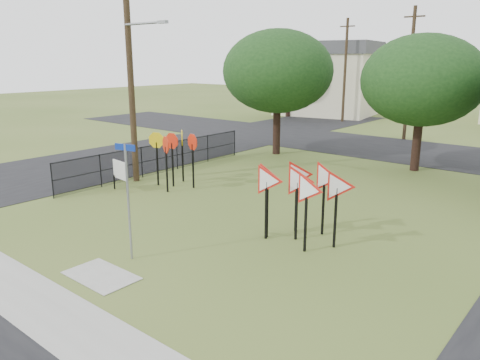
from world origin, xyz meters
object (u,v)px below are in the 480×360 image
(stop_sign_cluster, at_px, (174,147))
(yield_sign_cluster, at_px, (299,185))
(info_board, at_px, (120,171))
(street_name_sign, at_px, (128,195))

(stop_sign_cluster, relative_size, yield_sign_cluster, 0.79)
(stop_sign_cluster, xyz_separation_m, info_board, (-1.29, -2.01, -0.92))
(street_name_sign, distance_m, info_board, 7.49)
(stop_sign_cluster, distance_m, info_board, 2.56)
(yield_sign_cluster, bearing_deg, stop_sign_cluster, 166.31)
(street_name_sign, xyz_separation_m, stop_sign_cluster, (-4.86, 6.16, -0.08))
(stop_sign_cluster, distance_m, yield_sign_cluster, 7.96)
(stop_sign_cluster, height_order, info_board, stop_sign_cluster)
(street_name_sign, height_order, stop_sign_cluster, street_name_sign)
(yield_sign_cluster, height_order, info_board, yield_sign_cluster)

